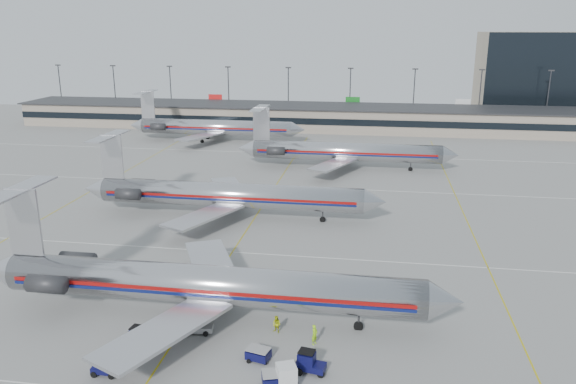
% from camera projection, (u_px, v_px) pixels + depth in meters
% --- Properties ---
extents(ground, '(260.00, 260.00, 0.00)m').
position_uv_depth(ground, '(209.00, 288.00, 58.91)').
color(ground, gray).
rests_on(ground, ground).
extents(apron_markings, '(160.00, 0.15, 0.02)m').
position_uv_depth(apron_markings, '(232.00, 252.00, 68.38)').
color(apron_markings, silver).
rests_on(apron_markings, ground).
extents(terminal, '(162.00, 17.00, 6.25)m').
position_uv_depth(terminal, '(313.00, 117.00, 150.87)').
color(terminal, gray).
rests_on(terminal, ground).
extents(light_mast_row, '(163.60, 0.40, 15.28)m').
position_uv_depth(light_mast_row, '(319.00, 91.00, 162.63)').
color(light_mast_row, '#38383D').
rests_on(light_mast_row, ground).
extents(distant_building, '(30.00, 20.00, 25.00)m').
position_uv_depth(distant_building, '(531.00, 75.00, 167.48)').
color(distant_building, tan).
rests_on(distant_building, ground).
extents(jet_foreground, '(45.91, 27.03, 12.02)m').
position_uv_depth(jet_foreground, '(200.00, 284.00, 52.08)').
color(jet_foreground, '#BBBBBF').
rests_on(jet_foreground, ground).
extents(jet_second_row, '(44.36, 26.12, 11.61)m').
position_uv_depth(jet_second_row, '(224.00, 194.00, 80.20)').
color(jet_second_row, '#BBBBBF').
rests_on(jet_second_row, ground).
extents(jet_third_row, '(42.47, 26.12, 11.61)m').
position_uv_depth(jet_third_row, '(341.00, 151.00, 108.05)').
color(jet_third_row, '#BBBBBF').
rests_on(jet_third_row, ground).
extents(jet_back_row, '(43.05, 26.48, 11.77)m').
position_uv_depth(jet_back_row, '(212.00, 127.00, 133.93)').
color(jet_back_row, '#BBBBBF').
rests_on(jet_back_row, ground).
extents(tug_left, '(2.46, 1.44, 1.90)m').
position_uv_depth(tug_left, '(141.00, 338.00, 47.86)').
color(tug_left, '#0A0B3A').
rests_on(tug_left, ground).
extents(tug_center, '(2.02, 1.07, 1.63)m').
position_uv_depth(tug_center, '(103.00, 366.00, 44.07)').
color(tug_center, '#0A0B3A').
rests_on(tug_center, ground).
extents(tug_right, '(2.55, 1.61, 1.92)m').
position_uv_depth(tug_right, '(309.00, 363.00, 44.33)').
color(tug_right, '#0A0B3A').
rests_on(tug_right, ground).
extents(cart_inner, '(2.14, 1.71, 1.07)m').
position_uv_depth(cart_inner, '(258.00, 354.00, 46.06)').
color(cart_inner, '#0A0B3A').
rests_on(cart_inner, ground).
extents(cart_outer, '(2.39, 1.95, 1.18)m').
position_uv_depth(cart_outer, '(276.00, 379.00, 42.72)').
color(cart_outer, '#0A0B3A').
rests_on(cart_outer, ground).
extents(uld_container, '(2.15, 1.99, 1.83)m').
position_uv_depth(uld_container, '(286.00, 376.00, 42.58)').
color(uld_container, '#2D2D30').
rests_on(uld_container, ground).
extents(belt_loader, '(4.06, 1.70, 2.10)m').
position_uv_depth(belt_loader, '(195.00, 327.00, 50.27)').
color(belt_loader, gray).
rests_on(belt_loader, ground).
extents(ramp_worker_near, '(0.68, 0.79, 1.82)m').
position_uv_depth(ramp_worker_near, '(315.00, 335.00, 48.33)').
color(ramp_worker_near, '#9FEB16').
rests_on(ramp_worker_near, ground).
extents(ramp_worker_far, '(0.97, 0.88, 1.62)m').
position_uv_depth(ramp_worker_far, '(277.00, 324.00, 50.18)').
color(ramp_worker_far, '#B5C312').
rests_on(ramp_worker_far, ground).
extents(cone_right, '(0.57, 0.57, 0.63)m').
position_uv_depth(cone_right, '(276.00, 372.00, 44.08)').
color(cone_right, '#ED5407').
rests_on(cone_right, ground).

